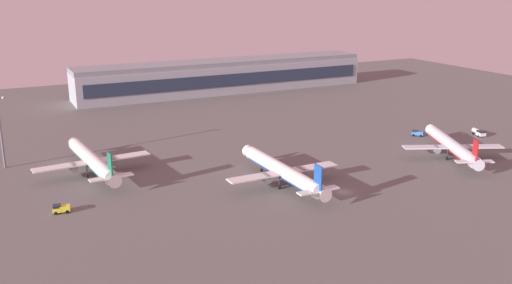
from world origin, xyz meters
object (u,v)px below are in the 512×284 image
at_px(airplane_mid_apron, 283,171).
at_px(fuel_truck, 479,132).
at_px(airplane_far_stand, 92,161).
at_px(airplane_taxiway_distant, 452,146).
at_px(apron_light_central, 0,127).
at_px(cargo_loader, 61,208).
at_px(maintenance_van, 417,133).

relative_size(airplane_mid_apron, fuel_truck, 6.55).
height_order(airplane_mid_apron, airplane_far_stand, airplane_far_stand).
relative_size(airplane_mid_apron, airplane_far_stand, 0.98).
bearing_deg(airplane_taxiway_distant, fuel_truck, 52.49).
bearing_deg(airplane_far_stand, apron_light_central, 136.50).
bearing_deg(fuel_truck, airplane_mid_apron, 23.30).
relative_size(cargo_loader, apron_light_central, 0.20).
bearing_deg(airplane_taxiway_distant, maintenance_van, 95.58).
height_order(airplane_taxiway_distant, maintenance_van, airplane_taxiway_distant).
relative_size(airplane_far_stand, cargo_loader, 10.03).
xyz_separation_m(airplane_mid_apron, airplane_far_stand, (-46.00, 33.34, 0.07)).
bearing_deg(airplane_far_stand, airplane_mid_apron, -40.91).
relative_size(airplane_far_stand, maintenance_van, 10.00).
height_order(airplane_far_stand, fuel_truck, airplane_far_stand).
xyz_separation_m(airplane_far_stand, maintenance_van, (116.46, -9.73, -3.11)).
height_order(fuel_truck, apron_light_central, apron_light_central).
bearing_deg(cargo_loader, apron_light_central, 23.02).
xyz_separation_m(airplane_far_stand, cargo_loader, (-12.82, -25.94, -3.11)).
relative_size(airplane_taxiway_distant, cargo_loader, 8.92).
distance_m(airplane_mid_apron, cargo_loader, 59.36).
height_order(airplane_mid_apron, fuel_truck, airplane_mid_apron).
xyz_separation_m(airplane_far_stand, apron_light_central, (-23.24, 18.50, 8.71)).
xyz_separation_m(maintenance_van, fuel_truck, (20.81, -9.93, 0.19)).
height_order(maintenance_van, fuel_truck, fuel_truck).
relative_size(fuel_truck, apron_light_central, 0.30).
bearing_deg(maintenance_van, airplane_taxiway_distant, -149.01).
relative_size(airplane_taxiway_distant, airplane_mid_apron, 0.91).
distance_m(airplane_taxiway_distant, maintenance_van, 27.37).
bearing_deg(apron_light_central, fuel_truck, -13.37).
bearing_deg(airplane_far_stand, fuel_truck, -13.13).
bearing_deg(fuel_truck, cargo_loader, 17.17).
bearing_deg(maintenance_van, apron_light_central, 128.24).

